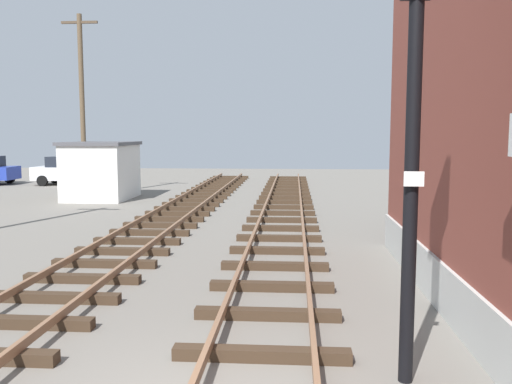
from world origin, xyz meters
TOP-DOWN VIEW (x-y plane):
  - signal_mast at (2.57, 1.17)m, footprint 0.36×0.40m
  - control_hut at (-8.19, 19.81)m, footprint 3.00×3.80m
  - parked_car_white at (-12.70, 26.64)m, footprint 4.20×2.04m
  - utility_pole_far at (-9.37, 20.70)m, footprint 1.80×0.24m

SIDE VIEW (x-z plane):
  - parked_car_white at x=-12.70m, z-range 0.02..1.78m
  - control_hut at x=-8.19m, z-range 0.01..2.77m
  - signal_mast at x=2.57m, z-range 0.72..6.58m
  - utility_pole_far at x=-9.37m, z-range 0.20..9.13m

